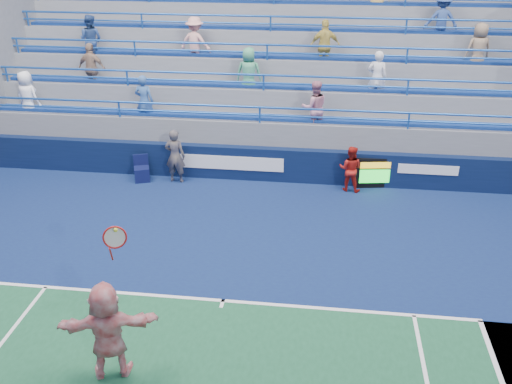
# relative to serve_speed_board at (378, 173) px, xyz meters

# --- Properties ---
(ground) EXTENTS (120.00, 120.00, 0.00)m
(ground) POSITION_rel_serve_speed_board_xyz_m (-3.74, -6.39, -0.49)
(ground) COLOR #333538
(sponsor_wall) EXTENTS (18.00, 0.32, 1.10)m
(sponsor_wall) POSITION_rel_serve_speed_board_xyz_m (-3.73, 0.11, 0.06)
(sponsor_wall) COLOR #091534
(sponsor_wall) RESTS_ON ground
(bleacher_stand) EXTENTS (18.00, 5.60, 6.13)m
(bleacher_stand) POSITION_rel_serve_speed_board_xyz_m (-3.74, 3.89, 1.05)
(bleacher_stand) COLOR slate
(bleacher_stand) RESTS_ON ground
(serve_speed_board) EXTENTS (1.42, 0.37, 0.98)m
(serve_speed_board) POSITION_rel_serve_speed_board_xyz_m (0.00, 0.00, 0.00)
(serve_speed_board) COLOR black
(serve_speed_board) RESTS_ON ground
(judge_chair) EXTENTS (0.60, 0.61, 0.83)m
(judge_chair) POSITION_rel_serve_speed_board_xyz_m (-7.42, -0.42, -0.23)
(judge_chair) COLOR #0C113B
(judge_chair) RESTS_ON ground
(tennis_player) EXTENTS (1.89, 1.02, 3.12)m
(tennis_player) POSITION_rel_serve_speed_board_xyz_m (-5.37, -8.78, 0.49)
(tennis_player) COLOR white
(tennis_player) RESTS_ON ground
(line_judge) EXTENTS (0.66, 0.45, 1.75)m
(line_judge) POSITION_rel_serve_speed_board_xyz_m (-6.32, -0.36, 0.38)
(line_judge) COLOR #141A38
(line_judge) RESTS_ON ground
(ball_girl) EXTENTS (0.80, 0.68, 1.44)m
(ball_girl) POSITION_rel_serve_speed_board_xyz_m (-0.89, -0.32, 0.23)
(ball_girl) COLOR #AC1A13
(ball_girl) RESTS_ON ground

